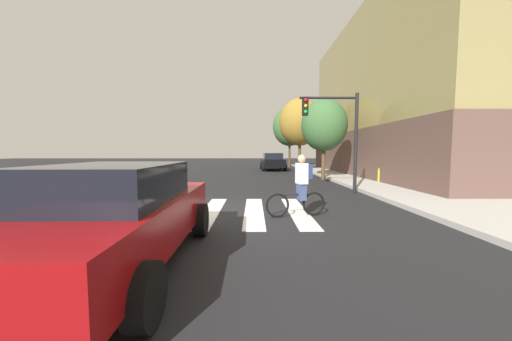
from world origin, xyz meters
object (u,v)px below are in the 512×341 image
(street_tree_near, at_px, (324,125))
(street_tree_mid, at_px, (300,122))
(sedan_mid, at_px, (273,161))
(fire_hydrant, at_px, (380,175))
(traffic_light_near, at_px, (337,125))
(street_tree_far, at_px, (290,127))
(sedan_near, at_px, (118,215))
(cyclist, at_px, (300,186))

(street_tree_near, distance_m, street_tree_mid, 6.98)
(sedan_mid, height_order, fire_hydrant, sedan_mid)
(traffic_light_near, xyz_separation_m, fire_hydrant, (3.29, 2.90, -2.33))
(street_tree_far, bearing_deg, traffic_light_near, -91.67)
(fire_hydrant, bearing_deg, sedan_near, -131.19)
(traffic_light_near, bearing_deg, fire_hydrant, 41.42)
(sedan_near, height_order, street_tree_far, street_tree_far)
(sedan_near, bearing_deg, traffic_light_near, 52.37)
(sedan_near, distance_m, sedan_mid, 21.37)
(cyclist, distance_m, fire_hydrant, 8.82)
(fire_hydrant, height_order, street_tree_near, street_tree_near)
(traffic_light_near, bearing_deg, street_tree_mid, 87.31)
(sedan_mid, bearing_deg, traffic_light_near, -82.95)
(cyclist, height_order, street_tree_near, street_tree_near)
(traffic_light_near, height_order, street_tree_far, street_tree_far)
(cyclist, distance_m, street_tree_near, 10.24)
(sedan_near, xyz_separation_m, street_tree_near, (6.43, 12.59, 2.57))
(sedan_near, bearing_deg, street_tree_far, 76.81)
(cyclist, bearing_deg, sedan_near, -136.40)
(fire_hydrant, relative_size, street_tree_far, 0.12)
(street_tree_mid, bearing_deg, sedan_mid, 146.23)
(fire_hydrant, relative_size, street_tree_mid, 0.12)
(sedan_mid, relative_size, street_tree_mid, 0.74)
(sedan_mid, bearing_deg, street_tree_far, 65.31)
(cyclist, bearing_deg, sedan_mid, 88.44)
(cyclist, bearing_deg, traffic_light_near, 61.20)
(fire_hydrant, bearing_deg, street_tree_far, 99.79)
(sedan_mid, height_order, street_tree_far, street_tree_far)
(street_tree_mid, xyz_separation_m, street_tree_far, (-0.03, 6.45, 0.20))
(street_tree_mid, bearing_deg, cyclist, -99.66)
(sedan_near, height_order, sedan_mid, sedan_mid)
(cyclist, relative_size, fire_hydrant, 2.17)
(traffic_light_near, relative_size, street_tree_near, 0.83)
(sedan_mid, relative_size, fire_hydrant, 6.08)
(sedan_near, xyz_separation_m, sedan_mid, (3.82, 21.03, 0.01))
(street_tree_far, bearing_deg, sedan_mid, -114.69)
(traffic_light_near, bearing_deg, cyclist, -118.80)
(sedan_mid, height_order, street_tree_mid, street_tree_mid)
(fire_hydrant, relative_size, street_tree_near, 0.15)
(fire_hydrant, height_order, street_tree_mid, street_tree_mid)
(sedan_mid, distance_m, street_tree_far, 6.57)
(street_tree_near, bearing_deg, sedan_near, -117.04)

